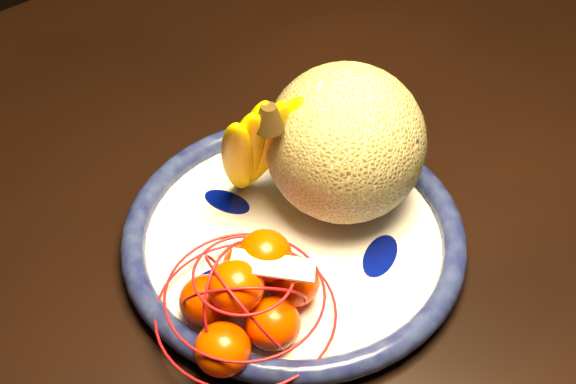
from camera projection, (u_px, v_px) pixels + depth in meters
dining_table at (375, 153)px, 1.07m from camera, size 1.53×0.98×0.74m
fruit_bowl at (294, 239)px, 0.86m from camera, size 0.33×0.33×0.03m
cantaloupe at (345, 143)px, 0.84m from camera, size 0.16×0.16×0.16m
banana_bunch at (253, 144)px, 0.83m from camera, size 0.11×0.10×0.16m
mandarin_bag at (248, 296)px, 0.77m from camera, size 0.18×0.18×0.10m
price_tag at (273, 265)px, 0.74m from camera, size 0.07×0.07×0.01m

